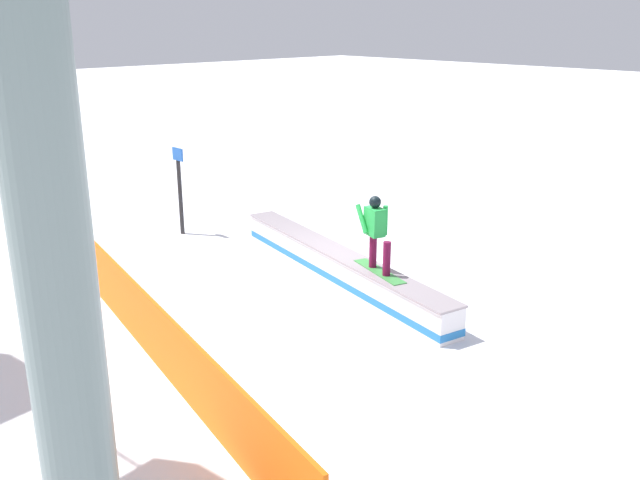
# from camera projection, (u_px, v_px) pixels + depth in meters

# --- Properties ---
(ground_plane) EXTENTS (120.00, 120.00, 0.00)m
(ground_plane) POSITION_uv_depth(u_px,v_px,m) (338.00, 280.00, 13.87)
(ground_plane) COLOR white
(grind_box) EXTENTS (6.71, 1.91, 0.61)m
(grind_box) POSITION_uv_depth(u_px,v_px,m) (338.00, 267.00, 13.79)
(grind_box) COLOR white
(grind_box) RESTS_ON ground_plane
(snowboarder) EXTENTS (1.45, 0.68, 1.38)m
(snowboarder) POSITION_uv_depth(u_px,v_px,m) (376.00, 230.00, 12.49)
(snowboarder) COLOR #3C8F42
(snowboarder) RESTS_ON grind_box
(safety_fence) EXTENTS (10.66, 2.21, 1.05)m
(safety_fence) POSITION_uv_depth(u_px,v_px,m) (142.00, 318.00, 10.86)
(safety_fence) COLOR orange
(safety_fence) RESTS_ON ground_plane
(trail_marker) EXTENTS (0.40, 0.10, 2.11)m
(trail_marker) POSITION_uv_depth(u_px,v_px,m) (180.00, 189.00, 16.50)
(trail_marker) COLOR #262628
(trail_marker) RESTS_ON ground_plane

